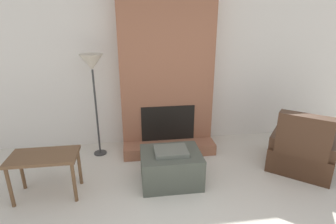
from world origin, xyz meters
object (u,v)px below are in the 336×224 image
at_px(floor_lamp_left, 92,67).
at_px(side_table, 44,161).
at_px(ottoman, 171,167).
at_px(armchair, 301,152).

bearing_deg(floor_lamp_left, side_table, -117.66).
bearing_deg(floor_lamp_left, ottoman, -42.41).
relative_size(armchair, floor_lamp_left, 0.75).
relative_size(armchair, side_table, 1.52).
xyz_separation_m(armchair, side_table, (-3.56, -0.13, 0.22)).
xyz_separation_m(ottoman, floor_lamp_left, (-1.05, 0.96, 1.23)).
bearing_deg(armchair, side_table, 42.17).
height_order(armchair, floor_lamp_left, floor_lamp_left).
bearing_deg(armchair, floor_lamp_left, 23.60).
bearing_deg(armchair, ottoman, 41.96).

